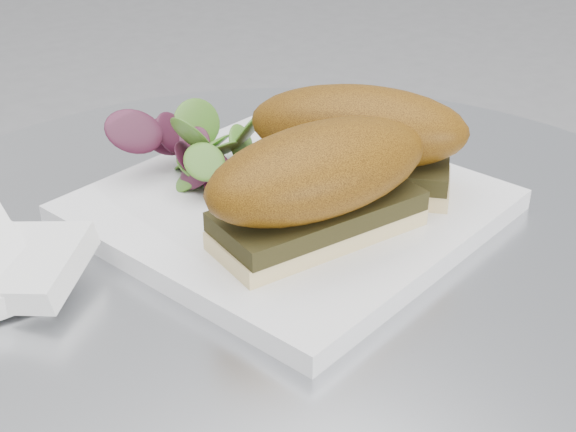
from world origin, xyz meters
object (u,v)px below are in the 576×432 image
sandwich_left (319,182)px  saucer (330,155)px  sandwich_right (358,138)px  plate (290,207)px

sandwich_left → saucer: size_ratio=1.40×
sandwich_right → saucer: sandwich_right is taller
plate → sandwich_right: 0.07m
sandwich_left → sandwich_right: bearing=32.7°
sandwich_right → plate: bearing=-151.7°
sandwich_left → sandwich_right: (0.07, 0.04, -0.00)m
saucer → sandwich_left: bearing=-133.6°
sandwich_left → plate: bearing=75.4°
plate → sandwich_right: (0.05, -0.02, 0.05)m
sandwich_left → sandwich_right: same height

